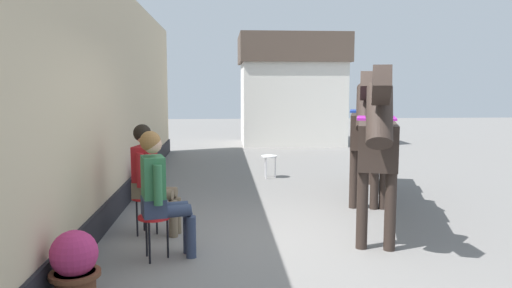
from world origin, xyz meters
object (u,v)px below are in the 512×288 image
Objects in this scene: saddled_horse_far at (365,128)px; seated_visitor_near at (160,188)px; flower_planter_nearest at (75,266)px; spare_stool_white at (269,158)px; saddled_horse_near at (376,141)px; flower_planter_farthest at (147,179)px; seated_visitor_far at (150,173)px.

seated_visitor_near is at bearing -137.35° from saddled_horse_far.
flower_planter_nearest is 6.11m from spare_stool_white.
spare_stool_white is at bearing 128.24° from saddled_horse_far.
saddled_horse_far is 4.56× the size of flower_planter_nearest.
flower_planter_nearest is at bearing -148.23° from saddled_horse_near.
seated_visitor_near reaches higher than flower_planter_farthest.
saddled_horse_far is 5.39m from flower_planter_nearest.
spare_stool_white is (2.22, 5.69, 0.07)m from flower_planter_nearest.
saddled_horse_near is 4.55× the size of flower_planter_nearest.
seated_visitor_far is at bearing 79.61° from flower_planter_nearest.
flower_planter_nearest is at bearing -133.27° from saddled_horse_far.
saddled_horse_near reaches higher than seated_visitor_near.
saddled_horse_near is 6.33× the size of spare_stool_white.
seated_visitor_far is at bearing -116.56° from spare_stool_white.
flower_planter_nearest is (-3.24, -2.01, -0.82)m from saddled_horse_near.
saddled_horse_far is (3.06, 2.82, 0.38)m from seated_visitor_near.
seated_visitor_far reaches higher than flower_planter_nearest.
spare_stool_white is at bearing 105.51° from saddled_horse_near.
seated_visitor_near and seated_visitor_far have the same top height.
seated_visitor_far is (-0.23, 0.91, 0.00)m from seated_visitor_near.
saddled_horse_near and saddled_horse_far have the same top height.
seated_visitor_near is 0.94m from seated_visitor_far.
saddled_horse_near is 1.91m from saddled_horse_far.
seated_visitor_near is at bearing -109.36° from spare_stool_white.
saddled_horse_near is 1.00× the size of saddled_horse_far.
saddled_horse_near is at bearing 19.65° from seated_visitor_near.
seated_visitor_near is at bearing -78.77° from flower_planter_farthest.
spare_stool_white is (1.63, 4.63, -0.38)m from seated_visitor_near.
spare_stool_white is (2.20, 1.73, 0.07)m from flower_planter_farthest.
seated_visitor_far is at bearing -149.92° from saddled_horse_far.
flower_planter_nearest is 1.00× the size of flower_planter_farthest.
spare_stool_white is at bearing 70.64° from seated_visitor_near.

